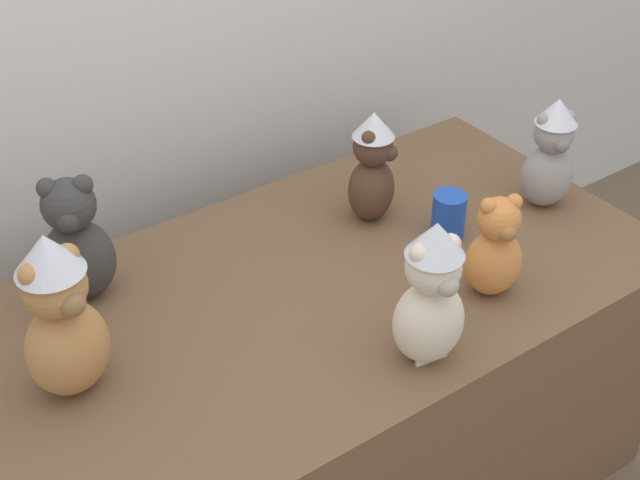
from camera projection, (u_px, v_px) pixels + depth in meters
display_table at (320, 398)px, 2.13m from camera, size 1.56×0.83×0.71m
teddy_bear_cocoa at (372, 168)px, 2.06m from camera, size 0.17×0.16×0.28m
teddy_bear_charcoal at (76, 243)px, 1.82m from camera, size 0.19×0.18×0.30m
teddy_bear_ash at (550, 155)px, 2.11m from camera, size 0.16×0.15×0.29m
teddy_bear_ginger at (495, 249)px, 1.84m from camera, size 0.15×0.14×0.24m
teddy_bear_caramel at (61, 318)px, 1.57m from camera, size 0.19×0.17×0.35m
teddy_bear_cream at (431, 295)px, 1.65m from camera, size 0.16×0.14×0.32m
party_cup_blue at (449, 215)px, 2.05m from camera, size 0.08×0.08×0.11m
name_card_front_left at (432, 351)px, 1.72m from camera, size 0.07×0.02×0.05m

